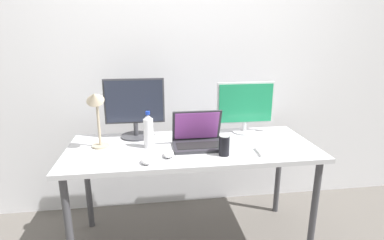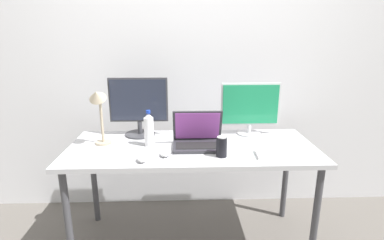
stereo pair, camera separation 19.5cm
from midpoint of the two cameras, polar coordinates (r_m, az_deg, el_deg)
name	(u,v)px [view 2 (the right image)]	position (r m, az deg, el deg)	size (l,w,h in m)	color
ground_plane	(192,240)	(2.38, 2.54, -21.90)	(16.00, 16.00, 0.00)	#5B5651
wall_back	(189,55)	(2.47, 1.83, 12.26)	(7.00, 0.08, 2.60)	silver
work_desk	(192,155)	(2.04, 2.77, -6.74)	(1.65, 0.68, 0.74)	#424247
monitor_left	(139,106)	(2.18, -7.61, 2.72)	(0.42, 0.22, 0.43)	#38383D
monitor_center	(250,107)	(2.25, 13.48, 2.31)	(0.43, 0.17, 0.38)	silver
laptop_silver	(198,138)	(1.99, 3.91, -3.52)	(0.33, 0.24, 0.24)	#2D2D33
keyboard_main	(287,155)	(1.96, 20.45, -6.25)	(0.37, 0.14, 0.02)	white
mouse_by_keyboard	(166,153)	(1.85, -2.00, -6.29)	(0.06, 0.11, 0.04)	silver
mouse_by_laptop	(142,158)	(1.78, -6.36, -7.30)	(0.06, 0.10, 0.04)	silver
water_bottle	(149,130)	(1.99, -5.44, -1.89)	(0.06, 0.06, 0.24)	silver
soda_can_near_keyboard	(222,147)	(1.84, 8.72, -5.11)	(0.07, 0.07, 0.13)	black
desk_lamp	(99,106)	(2.00, -14.73, 2.52)	(0.11, 0.18, 0.40)	tan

